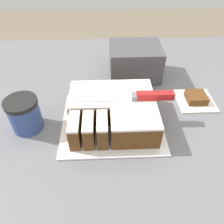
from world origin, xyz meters
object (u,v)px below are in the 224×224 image
at_px(cake_board, 112,122).
at_px(knife, 144,96).
at_px(coffee_cup, 25,114).
at_px(cake, 113,111).
at_px(brownie, 196,97).
at_px(storage_box, 135,61).

height_order(cake_board, knife, knife).
bearing_deg(coffee_cup, cake_board, 1.75).
height_order(cake_board, cake, cake).
xyz_separation_m(cake, brownie, (0.29, 0.09, -0.03)).
height_order(coffee_cup, brownie, coffee_cup).
distance_m(knife, coffee_cup, 0.36).
bearing_deg(cake, coffee_cup, -177.39).
bearing_deg(cake_board, storage_box, 69.54).
bearing_deg(cake, brownie, 16.85).
bearing_deg(cake, knife, 5.06).
distance_m(cake_board, knife, 0.13).
xyz_separation_m(coffee_cup, storage_box, (0.36, 0.28, 0.01)).
distance_m(coffee_cup, storage_box, 0.46).
relative_size(cake, coffee_cup, 2.46).
relative_size(cake_board, coffee_cup, 2.94).
bearing_deg(coffee_cup, knife, 3.24).
height_order(cake_board, storage_box, storage_box).
bearing_deg(coffee_cup, brownie, 10.26).
bearing_deg(cake_board, coffee_cup, -178.25).
relative_size(cake_board, storage_box, 1.61).
xyz_separation_m(cake_board, knife, (0.10, 0.01, 0.09)).
distance_m(cake_board, cake, 0.04).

